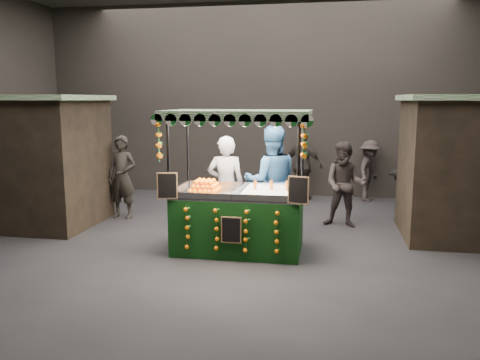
# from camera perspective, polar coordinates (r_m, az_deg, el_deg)

# --- Properties ---
(ground) EXTENTS (12.00, 12.00, 0.00)m
(ground) POSITION_cam_1_polar(r_m,az_deg,el_deg) (8.41, -1.20, -8.05)
(ground) COLOR black
(ground) RESTS_ON ground
(market_hall) EXTENTS (12.10, 10.10, 5.05)m
(market_hall) POSITION_cam_1_polar(r_m,az_deg,el_deg) (8.07, -1.28, 15.53)
(market_hall) COLOR black
(market_hall) RESTS_ON ground
(neighbour_stall_left) EXTENTS (3.00, 2.20, 2.60)m
(neighbour_stall_left) POSITION_cam_1_polar(r_m,az_deg,el_deg) (10.77, -23.66, 2.15)
(neighbour_stall_left) COLOR black
(neighbour_stall_left) RESTS_ON ground
(juice_stall) EXTENTS (2.42, 1.42, 2.35)m
(juice_stall) POSITION_cam_1_polar(r_m,az_deg,el_deg) (8.10, -0.18, -3.38)
(juice_stall) COLOR black
(juice_stall) RESTS_ON ground
(vendor_grey) EXTENTS (0.72, 0.51, 1.87)m
(vendor_grey) POSITION_cam_1_polar(r_m,az_deg,el_deg) (8.99, -1.65, -0.77)
(vendor_grey) COLOR gray
(vendor_grey) RESTS_ON ground
(vendor_blue) EXTENTS (1.16, 0.99, 2.06)m
(vendor_blue) POSITION_cam_1_polar(r_m,az_deg,el_deg) (8.93, 3.65, -0.23)
(vendor_blue) COLOR navy
(vendor_blue) RESTS_ON ground
(shopper_0) EXTENTS (0.69, 0.50, 1.77)m
(shopper_0) POSITION_cam_1_polar(r_m,az_deg,el_deg) (10.71, -13.58, 0.35)
(shopper_0) COLOR black
(shopper_0) RESTS_ON ground
(shopper_1) EXTENTS (0.93, 0.79, 1.70)m
(shopper_1) POSITION_cam_1_polar(r_m,az_deg,el_deg) (9.91, 12.09, -0.52)
(shopper_1) COLOR #2B2423
(shopper_1) RESTS_ON ground
(shopper_2) EXTENTS (1.12, 0.82, 1.76)m
(shopper_2) POSITION_cam_1_polar(r_m,az_deg,el_deg) (12.37, 7.35, 1.70)
(shopper_2) COLOR #2D2925
(shopper_2) RESTS_ON ground
(shopper_3) EXTENTS (0.88, 1.12, 1.52)m
(shopper_3) POSITION_cam_1_polar(r_m,az_deg,el_deg) (12.60, 14.84, 1.06)
(shopper_3) COLOR #2C2524
(shopper_3) RESTS_ON ground
(shopper_4) EXTENTS (0.90, 0.70, 1.62)m
(shopper_4) POSITION_cam_1_polar(r_m,az_deg,el_deg) (12.41, -19.25, 0.96)
(shopper_4) COLOR black
(shopper_4) RESTS_ON ground
(shopper_5) EXTENTS (1.54, 1.52, 1.77)m
(shopper_5) POSITION_cam_1_polar(r_m,az_deg,el_deg) (10.32, 20.17, -0.31)
(shopper_5) COLOR #282521
(shopper_5) RESTS_ON ground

